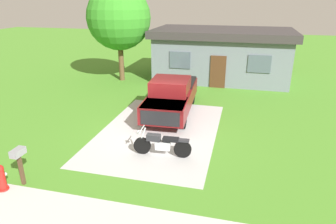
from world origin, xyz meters
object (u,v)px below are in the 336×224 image
at_px(neighbor_house, 222,54).
at_px(mailbox, 19,157).
at_px(pickup_truck, 172,95).
at_px(shade_tree, 119,18).
at_px(motorcycle, 162,144).
at_px(fire_hydrant, 1,178).

bearing_deg(neighbor_house, mailbox, -108.18).
distance_m(pickup_truck, shade_tree, 8.12).
distance_m(motorcycle, neighbor_house, 12.29).
bearing_deg(motorcycle, pickup_truck, 98.62).
xyz_separation_m(pickup_truck, fire_hydrant, (-3.54, -7.80, -0.53)).
xyz_separation_m(mailbox, shade_tree, (-1.87, 12.85, 3.30)).
xyz_separation_m(pickup_truck, shade_tree, (-4.99, 5.47, 3.32)).
bearing_deg(shade_tree, motorcycle, -60.33).
distance_m(mailbox, shade_tree, 13.40).
bearing_deg(shade_tree, neighbor_house, 17.94).
height_order(pickup_truck, shade_tree, shade_tree).
relative_size(fire_hydrant, shade_tree, 0.14).
height_order(motorcycle, neighbor_house, neighbor_house).
bearing_deg(shade_tree, fire_hydrant, -83.73).
relative_size(motorcycle, shade_tree, 0.34).
xyz_separation_m(mailbox, neighbor_house, (4.94, 15.06, 0.81)).
distance_m(pickup_truck, mailbox, 8.02).
height_order(motorcycle, fire_hydrant, motorcycle).
bearing_deg(mailbox, motorcycle, 37.27).
bearing_deg(motorcycle, mailbox, -142.73).
xyz_separation_m(motorcycle, pickup_truck, (-0.68, 4.49, 0.48)).
relative_size(motorcycle, neighbor_house, 0.23).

